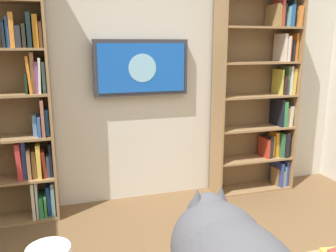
# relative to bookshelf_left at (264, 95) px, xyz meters

# --- Properties ---
(wall_back) EXTENTS (4.52, 0.06, 2.70)m
(wall_back) POSITION_rel_bookshelf_left_xyz_m (1.29, -0.17, 0.35)
(wall_back) COLOR beige
(wall_back) RESTS_ON ground
(bookshelf_left) EXTENTS (0.84, 0.28, 1.99)m
(bookshelf_left) POSITION_rel_bookshelf_left_xyz_m (0.00, 0.00, 0.00)
(bookshelf_left) COLOR #937047
(bookshelf_left) RESTS_ON ground
(bookshelf_right) EXTENTS (0.84, 0.28, 2.20)m
(bookshelf_right) POSITION_rel_bookshelf_left_xyz_m (2.36, -0.00, 0.11)
(bookshelf_right) COLOR #937047
(bookshelf_right) RESTS_ON ground
(wall_mounted_tv) EXTENTS (0.87, 0.07, 0.51)m
(wall_mounted_tv) POSITION_rel_bookshelf_left_xyz_m (1.24, -0.08, 0.29)
(wall_mounted_tv) COLOR #333338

